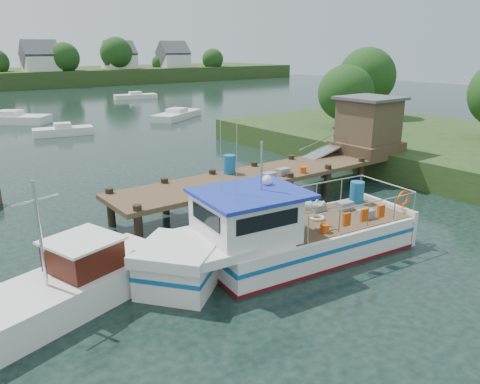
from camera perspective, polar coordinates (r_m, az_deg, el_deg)
ground_plane at (r=21.46m, az=-0.28°, el=-1.89°), size 160.00×160.00×0.00m
near_shore at (r=33.27m, az=24.73°, el=7.05°), size 16.00×30.00×7.76m
dock at (r=25.19m, az=11.72°, el=5.91°), size 16.60×3.00×4.78m
lobster_boat at (r=15.84m, az=4.67°, el=-5.51°), size 10.54×4.03×5.07m
work_boat at (r=14.13m, az=-20.96°, el=-11.02°), size 7.26×3.93×3.84m
moored_far at (r=69.91m, az=-12.62°, el=11.34°), size 6.18×3.21×1.00m
moored_b at (r=41.94m, az=-20.76°, el=6.99°), size 4.93×2.50×1.04m
moored_c at (r=49.19m, az=-7.69°, el=9.31°), size 6.93×5.51×1.06m
moored_d at (r=50.73m, az=-26.24°, el=8.03°), size 7.12×6.80×1.25m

